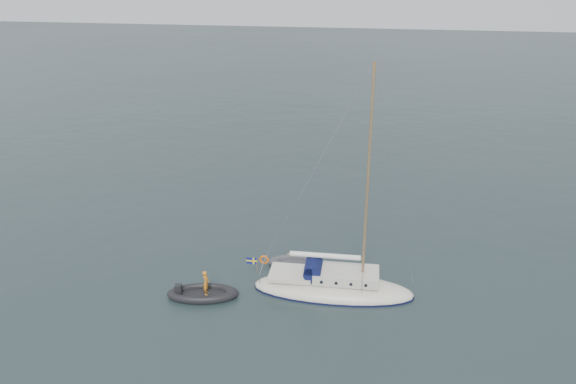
# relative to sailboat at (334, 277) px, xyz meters

# --- Properties ---
(ground) EXTENTS (300.00, 300.00, 0.00)m
(ground) POSITION_rel_sailboat_xyz_m (-0.23, 1.17, -1.03)
(ground) COLOR black
(ground) RESTS_ON ground
(sailboat) EXTENTS (9.59, 2.87, 13.66)m
(sailboat) POSITION_rel_sailboat_xyz_m (0.00, 0.00, 0.00)
(sailboat) COLOR #EFE8CE
(sailboat) RESTS_ON ground
(dinghy) EXTENTS (3.09, 1.39, 0.44)m
(dinghy) POSITION_rel_sailboat_xyz_m (-2.86, 2.68, -0.84)
(dinghy) COLOR #49494E
(dinghy) RESTS_ON ground
(rib) EXTENTS (4.03, 1.83, 1.66)m
(rib) POSITION_rel_sailboat_xyz_m (-7.15, -1.91, -0.78)
(rib) COLOR black
(rib) RESTS_ON ground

